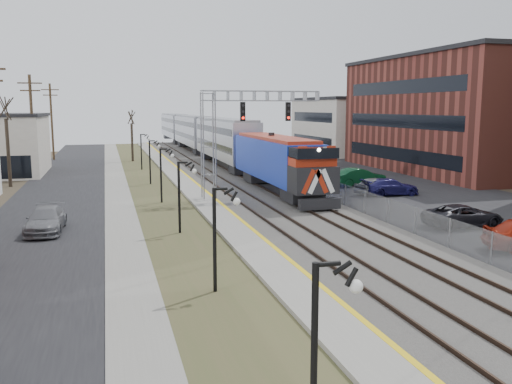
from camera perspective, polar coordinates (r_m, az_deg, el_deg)
name	(u,v)px	position (r m, az deg, el deg)	size (l,w,h in m)	color
ground	(430,381)	(15.30, 17.86, -18.39)	(160.00, 160.00, 0.00)	#473D2D
street_west	(60,193)	(46.91, -19.91, -0.08)	(7.00, 120.00, 0.04)	black
sidewalk	(117,190)	(46.76, -14.41, 0.17)	(2.00, 120.00, 0.08)	gray
grass_median	(153,189)	(46.91, -10.74, 0.31)	(4.00, 120.00, 0.06)	#414726
platform	(189,187)	(47.23, -7.12, 0.56)	(2.00, 120.00, 0.24)	gray
ballast_bed	(244,185)	(48.20, -1.23, 0.77)	(8.00, 120.00, 0.20)	#595651
parking_lot	(367,181)	(52.44, 11.59, 1.16)	(16.00, 120.00, 0.04)	black
platform_edge	(199,185)	(47.34, -6.07, 0.75)	(0.24, 120.00, 0.01)	gold
track_near	(222,184)	(47.72, -3.56, 0.89)	(1.58, 120.00, 0.15)	#2D2119
track_far	(261,182)	(48.56, 0.49, 1.04)	(1.58, 120.00, 0.15)	#2D2119
train	(202,136)	(77.95, -5.71, 5.91)	(3.00, 85.85, 5.33)	#1530AE
signal_gantry	(231,125)	(40.27, -2.64, 7.01)	(9.00, 1.07, 8.15)	gray
lampposts	(179,197)	(30.17, -8.16, -0.55)	(0.14, 62.14, 4.00)	black
fence	(289,175)	(49.30, 3.51, 1.76)	(0.04, 120.00, 1.60)	gray
bare_trees	(48,156)	(50.58, -21.06, 3.53)	(12.30, 42.30, 5.95)	#382D23
car_lot_c	(463,216)	(33.67, 20.98, -2.41)	(2.16, 4.68, 1.30)	black
car_lot_d	(390,187)	(44.03, 13.95, 0.48)	(1.86, 4.57, 1.33)	navy
car_lot_e	(377,186)	(44.27, 12.62, 0.61)	(1.64, 4.08, 1.39)	slate
car_lot_f	(359,178)	(48.63, 10.78, 1.51)	(1.67, 4.78, 1.58)	#0B3B1E
car_street_b	(46,221)	(32.34, -21.25, -2.82)	(1.90, 4.68, 1.36)	slate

